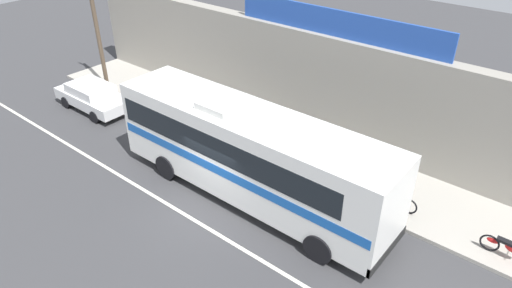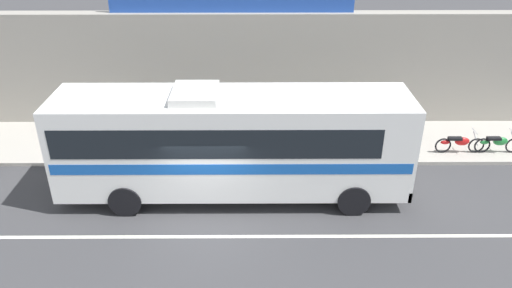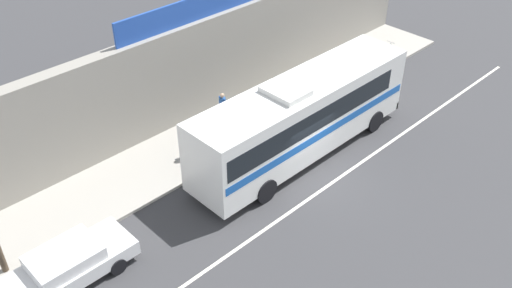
{
  "view_description": "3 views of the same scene",
  "coord_description": "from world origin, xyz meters",
  "px_view_note": "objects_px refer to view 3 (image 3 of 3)",
  "views": [
    {
      "loc": [
        9.8,
        -9.13,
        10.93
      ],
      "look_at": [
        0.15,
        2.7,
        1.55
      ],
      "focal_mm": 32.09,
      "sensor_mm": 36.0,
      "label": 1
    },
    {
      "loc": [
        1.48,
        -12.59,
        9.36
      ],
      "look_at": [
        1.55,
        2.17,
        1.57
      ],
      "focal_mm": 34.7,
      "sensor_mm": 36.0,
      "label": 2
    },
    {
      "loc": [
        -14.65,
        -11.53,
        14.94
      ],
      "look_at": [
        -1.52,
        1.99,
        1.42
      ],
      "focal_mm": 39.29,
      "sensor_mm": 36.0,
      "label": 3
    }
  ],
  "objects_px": {
    "motorcycle_red": "(320,86)",
    "motorcycle_black": "(370,61)",
    "intercity_bus": "(301,115)",
    "pedestrian_by_curb": "(223,106)",
    "pedestrian_far_right": "(196,137)",
    "motorcycle_blue": "(385,53)",
    "parked_car": "(69,264)"
  },
  "relations": [
    {
      "from": "intercity_bus",
      "to": "motorcycle_black",
      "type": "bearing_deg",
      "value": 16.7
    },
    {
      "from": "intercity_bus",
      "to": "pedestrian_by_curb",
      "type": "height_order",
      "value": "intercity_bus"
    },
    {
      "from": "motorcycle_blue",
      "to": "motorcycle_red",
      "type": "relative_size",
      "value": 0.94
    },
    {
      "from": "parked_car",
      "to": "motorcycle_red",
      "type": "height_order",
      "value": "parked_car"
    },
    {
      "from": "motorcycle_red",
      "to": "pedestrian_far_right",
      "type": "relative_size",
      "value": 1.11
    },
    {
      "from": "motorcycle_black",
      "to": "intercity_bus",
      "type": "bearing_deg",
      "value": -163.3
    },
    {
      "from": "pedestrian_by_curb",
      "to": "pedestrian_far_right",
      "type": "relative_size",
      "value": 0.9
    },
    {
      "from": "motorcycle_black",
      "to": "pedestrian_far_right",
      "type": "relative_size",
      "value": 1.09
    },
    {
      "from": "parked_car",
      "to": "motorcycle_red",
      "type": "distance_m",
      "value": 15.62
    },
    {
      "from": "motorcycle_red",
      "to": "motorcycle_black",
      "type": "distance_m",
      "value": 4.1
    },
    {
      "from": "intercity_bus",
      "to": "parked_car",
      "type": "bearing_deg",
      "value": 177.15
    },
    {
      "from": "intercity_bus",
      "to": "parked_car",
      "type": "distance_m",
      "value": 11.0
    },
    {
      "from": "intercity_bus",
      "to": "motorcycle_black",
      "type": "relative_size",
      "value": 5.94
    },
    {
      "from": "pedestrian_by_curb",
      "to": "motorcycle_blue",
      "type": "bearing_deg",
      "value": -8.08
    },
    {
      "from": "pedestrian_by_curb",
      "to": "motorcycle_black",
      "type": "bearing_deg",
      "value": -9.3
    },
    {
      "from": "parked_car",
      "to": "motorcycle_black",
      "type": "distance_m",
      "value": 19.66
    },
    {
      "from": "motorcycle_red",
      "to": "motorcycle_black",
      "type": "bearing_deg",
      "value": -1.82
    },
    {
      "from": "parked_car",
      "to": "motorcycle_black",
      "type": "bearing_deg",
      "value": 5.99
    },
    {
      "from": "motorcycle_blue",
      "to": "motorcycle_black",
      "type": "height_order",
      "value": "same"
    },
    {
      "from": "parked_car",
      "to": "motorcycle_blue",
      "type": "xyz_separation_m",
      "value": [
        21.03,
        2.05,
        -0.17
      ]
    },
    {
      "from": "motorcycle_blue",
      "to": "pedestrian_far_right",
      "type": "xyz_separation_m",
      "value": [
        -13.59,
        0.31,
        0.59
      ]
    },
    {
      "from": "parked_car",
      "to": "pedestrian_far_right",
      "type": "distance_m",
      "value": 7.82
    },
    {
      "from": "parked_car",
      "to": "pedestrian_by_curb",
      "type": "bearing_deg",
      "value": 19.72
    },
    {
      "from": "intercity_bus",
      "to": "pedestrian_far_right",
      "type": "distance_m",
      "value": 4.61
    },
    {
      "from": "parked_car",
      "to": "pedestrian_by_curb",
      "type": "xyz_separation_m",
      "value": [
        10.06,
        3.61,
        0.31
      ]
    },
    {
      "from": "motorcycle_blue",
      "to": "pedestrian_far_right",
      "type": "height_order",
      "value": "pedestrian_far_right"
    },
    {
      "from": "motorcycle_red",
      "to": "pedestrian_far_right",
      "type": "bearing_deg",
      "value": 178.76
    },
    {
      "from": "intercity_bus",
      "to": "pedestrian_by_curb",
      "type": "relative_size",
      "value": 7.18
    },
    {
      "from": "motorcycle_black",
      "to": "motorcycle_blue",
      "type": "bearing_deg",
      "value": -0.1
    },
    {
      "from": "intercity_bus",
      "to": "pedestrian_far_right",
      "type": "xyz_separation_m",
      "value": [
        -3.47,
        2.9,
        -0.91
      ]
    },
    {
      "from": "pedestrian_far_right",
      "to": "motorcycle_blue",
      "type": "bearing_deg",
      "value": -1.29
    },
    {
      "from": "parked_car",
      "to": "motorcycle_blue",
      "type": "bearing_deg",
      "value": 5.56
    }
  ]
}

